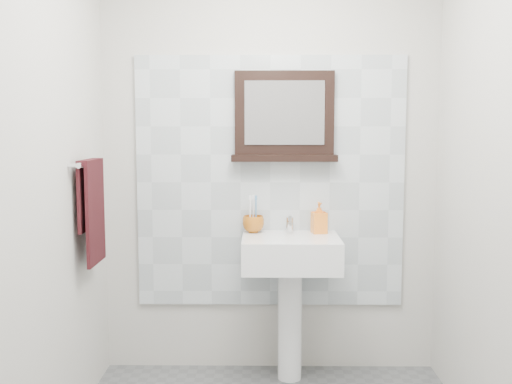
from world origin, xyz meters
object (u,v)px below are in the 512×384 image
hand_towel (92,203)px  framed_mirror (284,119)px  toothbrush_cup (253,224)px  soap_dispenser (319,218)px  pedestal_sink (291,268)px

hand_towel → framed_mirror: bearing=23.4°
framed_mirror → hand_towel: size_ratio=1.13×
toothbrush_cup → hand_towel: hand_towel is taller
soap_dispenser → hand_towel: hand_towel is taller
pedestal_sink → hand_towel: bearing=-166.4°
framed_mirror → hand_towel: 1.20m
toothbrush_cup → hand_towel: size_ratio=0.23×
soap_dispenser → hand_towel: bearing=-174.2°
pedestal_sink → hand_towel: (-1.06, -0.26, 0.41)m
toothbrush_cup → framed_mirror: size_ratio=0.20×
soap_dispenser → framed_mirror: 0.62m
hand_towel → pedestal_sink: bearing=13.6°
toothbrush_cup → soap_dispenser: bearing=-2.8°
toothbrush_cup → hand_towel: bearing=-155.4°
soap_dispenser → framed_mirror: size_ratio=0.29×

